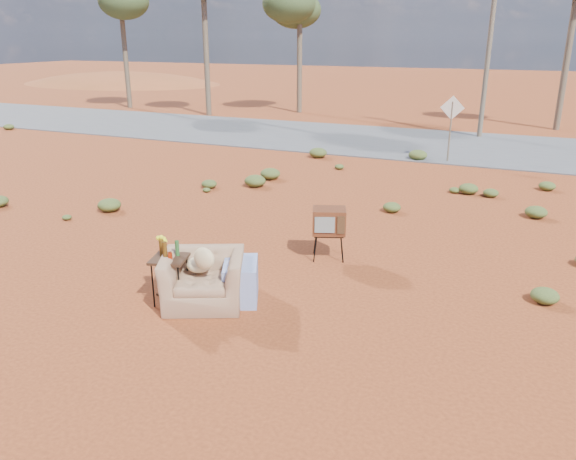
% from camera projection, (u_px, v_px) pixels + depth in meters
% --- Properties ---
extents(ground, '(140.00, 140.00, 0.00)m').
position_uv_depth(ground, '(242.00, 299.00, 9.09)').
color(ground, '#96411E').
rests_on(ground, ground).
extents(highway, '(140.00, 7.00, 0.04)m').
position_uv_depth(highway, '(420.00, 143.00, 22.09)').
color(highway, '#565659').
rests_on(highway, ground).
extents(dirt_mound, '(26.00, 18.00, 2.00)m').
position_uv_depth(dirt_mound, '(121.00, 84.00, 49.81)').
color(dirt_mound, '#974624').
rests_on(dirt_mound, ground).
extents(armchair, '(1.63, 1.46, 1.10)m').
position_uv_depth(armchair, '(210.00, 273.00, 8.81)').
color(armchair, '#906A4E').
rests_on(armchair, ground).
extents(tv_unit, '(0.74, 0.67, 0.99)m').
position_uv_depth(tv_unit, '(329.00, 222.00, 10.52)').
color(tv_unit, black).
rests_on(tv_unit, ground).
extents(side_table, '(0.65, 0.65, 1.06)m').
position_uv_depth(side_table, '(167.00, 255.00, 8.77)').
color(side_table, '#371F14').
rests_on(side_table, ground).
extents(rusty_bar, '(1.39, 0.19, 0.04)m').
position_uv_depth(rusty_bar, '(190.00, 303.00, 8.89)').
color(rusty_bar, '#502B15').
rests_on(rusty_bar, ground).
extents(road_sign, '(0.78, 0.06, 2.19)m').
position_uv_depth(road_sign, '(451.00, 117.00, 18.44)').
color(road_sign, brown).
rests_on(road_sign, ground).
extents(eucalyptus_near_left, '(3.20, 3.20, 6.60)m').
position_uv_depth(eucalyptus_near_left, '(300.00, 7.00, 29.38)').
color(eucalyptus_near_left, brown).
rests_on(eucalyptus_near_left, ground).
extents(utility_pole_center, '(1.40, 0.20, 8.00)m').
position_uv_depth(utility_pole_center, '(491.00, 33.00, 22.16)').
color(utility_pole_center, brown).
rests_on(utility_pole_center, ground).
extents(scrub_patch, '(17.49, 8.07, 0.33)m').
position_uv_depth(scrub_patch, '(298.00, 211.00, 13.18)').
color(scrub_patch, '#4E5927').
rests_on(scrub_patch, ground).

